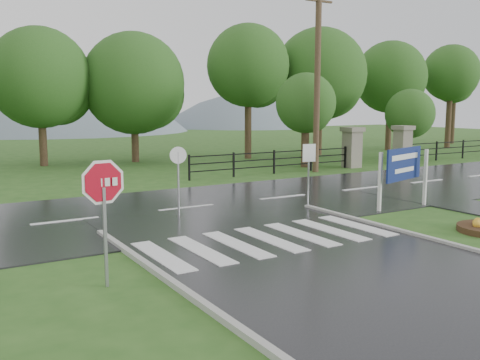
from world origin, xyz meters
TOP-DOWN VIEW (x-y plane):
  - ground at (0.00, 0.00)m, footprint 120.00×120.00m
  - main_road at (0.00, 10.00)m, footprint 90.00×8.00m
  - crosswalk at (0.00, 5.00)m, footprint 6.50×2.80m
  - pillar_west at (13.00, 16.00)m, footprint 1.00×1.00m
  - pillar_east at (17.00, 16.00)m, footprint 1.00×1.00m
  - fence_west at (7.75, 16.00)m, footprint 9.58×0.08m
  - hills at (3.49, 65.00)m, footprint 102.00×48.00m
  - treeline at (1.00, 24.00)m, footprint 83.20×5.20m
  - stop_sign at (-4.66, 3.78)m, footprint 1.17×0.18m
  - estate_billboard at (6.25, 6.23)m, footprint 2.29×0.73m
  - reg_sign_small at (3.57, 7.93)m, footprint 0.49×0.09m
  - reg_sign_round at (-0.88, 8.67)m, footprint 0.51×0.13m
  - utility_pole_east at (10.03, 15.50)m, footprint 1.66×0.31m
  - entrance_tree_left at (10.88, 17.50)m, footprint 3.33×3.33m
  - entrance_tree_right at (19.22, 17.50)m, footprint 3.11×3.11m

SIDE VIEW (x-z plane):
  - hills at x=3.49m, z-range -39.54..8.46m
  - ground at x=0.00m, z-range 0.00..0.00m
  - main_road at x=0.00m, z-range -0.02..0.02m
  - treeline at x=1.00m, z-range -5.00..5.00m
  - crosswalk at x=0.00m, z-range 0.05..0.07m
  - fence_west at x=7.75m, z-range 0.12..1.32m
  - pillar_west at x=13.00m, z-range 0.06..2.30m
  - pillar_east at x=17.00m, z-range 0.06..2.30m
  - reg_sign_round at x=-0.88m, z-range 0.30..2.53m
  - estate_billboard at x=6.25m, z-range 0.39..2.46m
  - reg_sign_small at x=3.57m, z-range 0.45..2.64m
  - stop_sign at x=-4.66m, z-range 0.52..3.16m
  - entrance_tree_right at x=19.22m, z-range 0.64..5.09m
  - entrance_tree_left at x=10.88m, z-range 0.92..6.15m
  - utility_pole_east at x=10.03m, z-range 0.08..9.41m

